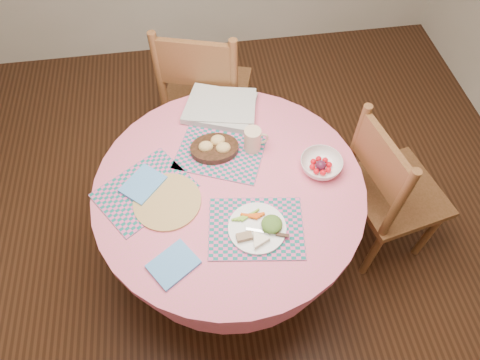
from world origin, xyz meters
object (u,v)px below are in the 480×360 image
Objects in this scene: chair_right at (388,190)px; fruit_bowl at (321,165)px; dinner_plate at (259,228)px; wicker_trivet at (167,201)px; bread_bowl at (215,147)px; dining_table at (230,207)px; latte_mug at (253,140)px; chair_back at (205,93)px.

chair_right reaches higher than fruit_bowl.
fruit_bowl reaches higher than dinner_plate.
fruit_bowl is (0.34, 0.28, 0.01)m from dinner_plate.
wicker_trivet is 1.30× the size of bread_bowl.
bread_bowl is at bearing 101.28° from dining_table.
latte_mug is at bearing -3.02° from bread_bowl.
chair_right is at bearing 0.18° from dining_table.
chair_right is 1.13m from wicker_trivet.
chair_back is 8.60× the size of latte_mug.
dining_table is 1.17× the size of chair_back.
dining_table is 5.39× the size of bread_bowl.
chair_right is 0.92m from bread_bowl.
dinner_plate is at bearing -73.35° from bread_bowl.
chair_right is 1.19m from chair_back.
bread_bowl is (-0.86, 0.20, 0.26)m from chair_right.
latte_mug is at bearing 84.05° from dinner_plate.
chair_right is 4.02× the size of dinner_plate.
wicker_trivet is at bearing -173.58° from fruit_bowl.
wicker_trivet is at bearing 81.13° from chair_right.
dining_table is 0.82m from chair_right.
chair_back reaches higher than wicker_trivet.
dining_table is 0.82m from chair_back.
dining_table is 0.34m from dinner_plate.
chair_back reaches higher than chair_right.
dining_table is 10.03× the size of latte_mug.
chair_back is 0.70m from latte_mug.
wicker_trivet is at bearing -149.99° from latte_mug.
dinner_plate reaches higher than dining_table.
chair_right reaches higher than latte_mug.
dining_table is 0.35m from wicker_trivet.
dinner_plate is at bearing -140.37° from fruit_bowl.
latte_mug is at bearing 30.01° from wicker_trivet.
chair_right is 0.77m from latte_mug.
wicker_trivet is at bearing -133.55° from bread_bowl.
chair_right reaches higher than dinner_plate.
chair_back is (-0.04, 0.82, -0.00)m from dining_table.
chair_back is at bearing 106.24° from latte_mug.
bread_bowl is 1.01× the size of fruit_bowl.
dinner_plate is (0.38, -0.20, 0.02)m from wicker_trivet.
chair_back is at bearing 92.91° from dining_table.
fruit_bowl reaches higher than wicker_trivet.
latte_mug is 0.34m from fruit_bowl.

